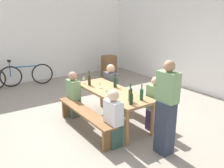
{
  "coord_description": "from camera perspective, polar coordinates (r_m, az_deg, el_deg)",
  "views": [
    {
      "loc": [
        3.95,
        -2.74,
        2.35
      ],
      "look_at": [
        0.0,
        0.0,
        0.9
      ],
      "focal_mm": 37.82,
      "sensor_mm": 36.0,
      "label": 1
    }
  ],
  "objects": [
    {
      "name": "side_wall",
      "position": [
        8.92,
        -17.09,
        11.24
      ],
      "size": [
        0.2,
        7.47,
        3.2
      ],
      "primitive_type": "cube",
      "color": "white",
      "rests_on": "ground"
    },
    {
      "name": "wine_bottle_2",
      "position": [
        4.53,
        7.16,
        -2.48
      ],
      "size": [
        0.07,
        0.07,
        0.31
      ],
      "color": "#234C2D",
      "rests_on": "tasting_table"
    },
    {
      "name": "wine_glass_1",
      "position": [
        5.23,
        -2.97,
        0.12
      ],
      "size": [
        0.06,
        0.06,
        0.14
      ],
      "color": "silver",
      "rests_on": "tasting_table"
    },
    {
      "name": "ground_plane",
      "position": [
        5.35,
        -0.0,
        -9.27
      ],
      "size": [
        24.0,
        24.0,
        0.0
      ],
      "primitive_type": "plane",
      "color": "gray"
    },
    {
      "name": "wine_bottle_1",
      "position": [
        5.44,
        -5.5,
        0.98
      ],
      "size": [
        0.07,
        0.07,
        0.35
      ],
      "color": "#332814",
      "rests_on": "tasting_table"
    },
    {
      "name": "seated_guest_far_1",
      "position": [
        4.9,
        10.29,
        -5.08
      ],
      "size": [
        0.34,
        0.24,
        1.15
      ],
      "rotation": [
        0.0,
        0.0,
        -1.57
      ],
      "color": "#4C3265",
      "rests_on": "ground"
    },
    {
      "name": "seated_guest_near_1",
      "position": [
        4.26,
        0.31,
        -8.64
      ],
      "size": [
        0.35,
        0.24,
        1.08
      ],
      "rotation": [
        0.0,
        0.0,
        1.57
      ],
      "color": "#325346",
      "rests_on": "ground"
    },
    {
      "name": "standing_host",
      "position": [
        4.06,
        12.96,
        -6.18
      ],
      "size": [
        0.36,
        0.24,
        1.64
      ],
      "rotation": [
        0.0,
        0.0,
        3.14
      ],
      "color": "#2D3345",
      "rests_on": "ground"
    },
    {
      "name": "wine_barrel",
      "position": [
        9.03,
        -0.74,
        4.29
      ],
      "size": [
        0.65,
        0.65,
        0.79
      ],
      "color": "brown",
      "rests_on": "ground"
    },
    {
      "name": "tasting_table",
      "position": [
        5.09,
        -0.0,
        -2.5
      ],
      "size": [
        2.04,
        0.75,
        0.75
      ],
      "color": "#9E7247",
      "rests_on": "ground"
    },
    {
      "name": "seated_guest_near_0",
      "position": [
        5.57,
        -9.29,
        -2.75
      ],
      "size": [
        0.38,
        0.24,
        1.08
      ],
      "rotation": [
        0.0,
        0.0,
        1.57
      ],
      "color": "#485643",
      "rests_on": "ground"
    },
    {
      "name": "back_wall",
      "position": [
        7.45,
        23.29,
        9.67
      ],
      "size": [
        14.0,
        0.2,
        3.2
      ],
      "primitive_type": "cube",
      "color": "white",
      "rests_on": "ground"
    },
    {
      "name": "seated_guest_far_0",
      "position": [
        6.06,
        -0.31,
        -0.67
      ],
      "size": [
        0.4,
        0.24,
        1.12
      ],
      "rotation": [
        0.0,
        0.0,
        -1.57
      ],
      "color": "#574A6C",
      "rests_on": "ground"
    },
    {
      "name": "wine_bottle_3",
      "position": [
        4.44,
        4.46,
        -2.66
      ],
      "size": [
        0.07,
        0.07,
        0.34
      ],
      "color": "#234C2D",
      "rests_on": "tasting_table"
    },
    {
      "name": "wine_glass_0",
      "position": [
        4.74,
        -1.36,
        -1.59
      ],
      "size": [
        0.06,
        0.06,
        0.15
      ],
      "color": "silver",
      "rests_on": "tasting_table"
    },
    {
      "name": "wine_bottle_0",
      "position": [
        4.3,
        4.63,
        -3.55
      ],
      "size": [
        0.07,
        0.07,
        0.3
      ],
      "color": "#143319",
      "rests_on": "tasting_table"
    },
    {
      "name": "parked_bicycle_0",
      "position": [
        8.4,
        -19.98,
        2.12
      ],
      "size": [
        0.45,
        1.66,
        0.9
      ],
      "rotation": [
        0.0,
        0.0,
        1.33
      ],
      "color": "black",
      "rests_on": "ground"
    },
    {
      "name": "wine_glass_3",
      "position": [
        4.64,
        4.52,
        -2.03
      ],
      "size": [
        0.08,
        0.08,
        0.15
      ],
      "color": "silver",
      "rests_on": "tasting_table"
    },
    {
      "name": "wine_glass_2",
      "position": [
        5.67,
        -6.85,
        1.45
      ],
      "size": [
        0.07,
        0.07,
        0.16
      ],
      "color": "silver",
      "rests_on": "tasting_table"
    },
    {
      "name": "bench_far",
      "position": [
        5.59,
        5.72,
        -4.22
      ],
      "size": [
        1.94,
        0.3,
        0.45
      ],
      "color": "brown",
      "rests_on": "ground"
    },
    {
      "name": "wine_bottle_4",
      "position": [
        5.27,
        0.76,
        0.48
      ],
      "size": [
        0.08,
        0.08,
        0.32
      ],
      "color": "#143319",
      "rests_on": "tasting_table"
    },
    {
      "name": "bench_near",
      "position": [
        4.88,
        -6.59,
        -7.46
      ],
      "size": [
        1.94,
        0.3,
        0.45
      ],
      "color": "brown",
      "rests_on": "ground"
    }
  ]
}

